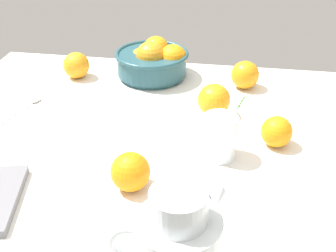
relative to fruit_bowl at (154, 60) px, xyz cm
name	(u,v)px	position (x,y,z in cm)	size (l,w,h in cm)	color
ground_plane	(184,155)	(14.25, -38.25, -6.53)	(131.66, 99.56, 3.00)	white
fruit_bowl	(154,60)	(0.00, 0.00, 0.00)	(21.73, 21.73, 11.38)	#234C56
juice_pitcher	(177,249)	(17.91, -74.79, 1.19)	(17.40, 13.21, 17.58)	white
juice_glass	(219,139)	(22.05, -39.52, -0.76)	(7.70, 7.70, 9.80)	white
loose_orange_0	(76,65)	(-22.44, -4.55, -1.17)	(7.73, 7.73, 7.73)	orange
loose_orange_1	(245,75)	(27.00, -3.66, -1.07)	(7.92, 7.92, 7.92)	orange
loose_orange_2	(277,132)	(34.62, -33.07, -1.46)	(7.14, 7.14, 7.14)	orange
loose_orange_3	(130,172)	(5.61, -53.80, -1.07)	(7.92, 7.92, 7.92)	orange
loose_orange_4	(214,100)	(19.51, -20.91, -0.87)	(8.32, 8.32, 8.32)	orange
spoon	(26,107)	(-29.44, -25.55, -4.61)	(5.75, 17.05, 1.00)	silver
herb_sprig_0	(241,102)	(26.46, -13.13, -4.78)	(2.35, 8.51, 0.82)	#408635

